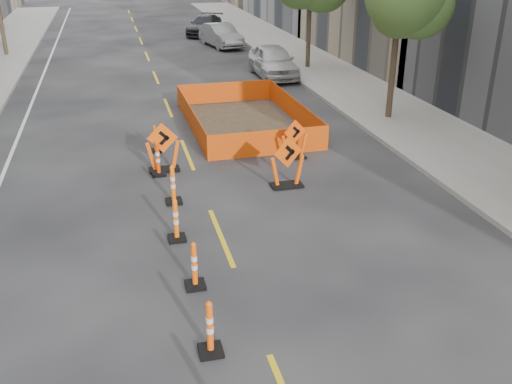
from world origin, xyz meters
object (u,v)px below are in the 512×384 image
object	(u,v)px
parked_car_mid	(221,35)
parked_car_near	(273,61)
channelizer_6	(158,159)
parked_car_far	(205,25)
chevron_sign_center	(287,162)
chevron_sign_right	(294,139)
channelizer_4	(176,220)
channelizer_7	(155,139)
channelizer_5	(173,184)
channelizer_3	(194,265)
chevron_sign_left	(163,147)
channelizer_2	(210,328)

from	to	relation	value
parked_car_mid	parked_car_near	bearing A→B (deg)	-95.78
channelizer_6	parked_car_far	bearing A→B (deg)	77.51
parked_car_far	parked_car_mid	bearing A→B (deg)	-63.59
chevron_sign_center	chevron_sign_right	bearing A→B (deg)	52.00
channelizer_4	chevron_sign_center	distance (m)	4.31
channelizer_4	channelizer_7	distance (m)	6.42
channelizer_6	channelizer_7	size ratio (longest dim) A/B	1.13
channelizer_5	channelizer_3	bearing A→B (deg)	-90.72
channelizer_5	parked_car_near	xyz separation A→B (m)	(6.92, 14.47, 0.26)
channelizer_4	parked_car_mid	xyz separation A→B (m)	(6.17, 26.16, 0.21)
parked_car_far	channelizer_5	bearing A→B (deg)	-76.85
chevron_sign_right	parked_car_mid	world-z (taller)	parked_car_mid
channelizer_3	chevron_sign_left	distance (m)	6.75
channelizer_3	chevron_sign_right	xyz separation A→B (m)	(4.33, 6.79, 0.14)
parked_car_near	parked_car_far	bearing A→B (deg)	95.31
parked_car_mid	parked_car_far	bearing A→B (deg)	80.73
channelizer_5	chevron_sign_center	size ratio (longest dim) A/B	0.71
chevron_sign_right	parked_car_mid	distance (m)	21.58
chevron_sign_left	parked_car_far	distance (m)	27.47
channelizer_3	parked_car_near	world-z (taller)	parked_car_near
channelizer_2	chevron_sign_center	xyz separation A→B (m)	(3.46, 6.73, 0.24)
channelizer_5	chevron_sign_left	bearing A→B (deg)	90.32
channelizer_2	channelizer_5	size ratio (longest dim) A/B	0.97
channelizer_7	channelizer_2	bearing A→B (deg)	-89.92
channelizer_7	channelizer_4	bearing A→B (deg)	-90.52
channelizer_3	chevron_sign_left	world-z (taller)	chevron_sign_left
channelizer_4	parked_car_mid	world-z (taller)	parked_car_mid
channelizer_3	parked_car_near	xyz separation A→B (m)	(6.97, 18.75, 0.28)
channelizer_3	channelizer_7	bearing A→B (deg)	90.44
channelizer_2	chevron_sign_left	xyz separation A→B (m)	(0.09, 8.88, 0.25)
chevron_sign_left	chevron_sign_center	size ratio (longest dim) A/B	1.01
channelizer_7	channelizer_6	bearing A→B (deg)	-92.61
channelizer_5	chevron_sign_left	size ratio (longest dim) A/B	0.71
parked_car_far	parked_car_near	bearing A→B (deg)	-61.34
channelizer_2	parked_car_mid	size ratio (longest dim) A/B	0.24
chevron_sign_right	channelizer_2	bearing A→B (deg)	-129.88
channelizer_2	channelizer_4	bearing A→B (deg)	91.00
channelizer_2	chevron_sign_right	size ratio (longest dim) A/B	0.80
channelizer_3	channelizer_6	size ratio (longest dim) A/B	0.98
parked_car_mid	channelizer_3	bearing A→B (deg)	-113.39
channelizer_5	chevron_sign_right	xyz separation A→B (m)	(4.28, 2.51, 0.12)
channelizer_3	parked_car_near	size ratio (longest dim) A/B	0.22
channelizer_2	chevron_sign_right	world-z (taller)	chevron_sign_right
channelizer_4	channelizer_5	world-z (taller)	channelizer_5
channelizer_2	channelizer_3	size ratio (longest dim) A/B	1.02
parked_car_far	channelizer_4	bearing A→B (deg)	-76.42
chevron_sign_left	parked_car_mid	xyz separation A→B (m)	(6.01, 21.55, -0.04)
channelizer_4	channelizer_6	bearing A→B (deg)	90.52
channelizer_2	channelizer_4	xyz separation A→B (m)	(-0.07, 4.28, -0.00)
parked_car_far	chevron_sign_center	bearing A→B (deg)	-70.46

